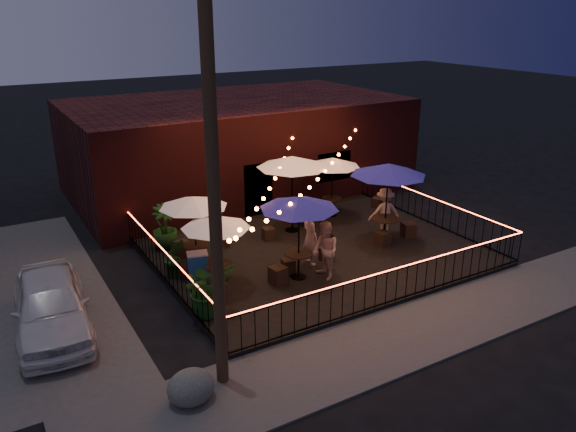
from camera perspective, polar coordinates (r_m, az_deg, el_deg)
name	(u,v)px	position (r m, az deg, el deg)	size (l,w,h in m)	color
ground	(351,279)	(17.17, 6.44, -6.33)	(110.00, 110.00, 0.00)	black
patio	(315,253)	(18.61, 2.78, -3.77)	(10.00, 8.00, 0.15)	black
sidewalk	(427,327)	(15.03, 13.96, -10.91)	(18.00, 2.50, 0.05)	#44413F
brick_building	(236,145)	(25.12, -5.26, 7.21)	(14.00, 8.00, 4.00)	#330E0E
utility_pole	(215,210)	(10.99, -7.45, 0.65)	(0.26, 0.26, 8.00)	#3B2918
fence_front	(396,285)	(15.50, 10.96, -6.93)	(10.00, 0.04, 1.04)	black
fence_left	(168,270)	(16.40, -12.06, -5.43)	(0.04, 8.00, 1.04)	black
fence_right	(429,210)	(21.36, 14.12, 0.56)	(0.04, 8.00, 1.04)	black
festoon_lights	(294,190)	(17.00, 0.61, 2.70)	(10.02, 8.72, 1.32)	orange
cafe_table_0	(216,224)	(15.55, -7.36, -0.78)	(2.47, 2.47, 2.15)	black
cafe_table_1	(193,203)	(16.95, -9.60, 1.33)	(2.34, 2.34, 2.28)	black
cafe_table_2	(299,204)	(15.91, 1.13, 1.25)	(2.44, 2.44, 2.54)	black
cafe_table_3	(292,163)	(19.44, 0.44, 5.42)	(3.00, 3.00, 2.75)	black
cafe_table_4	(388,171)	(18.70, 10.17, 4.56)	(3.34, 3.34, 2.78)	black
cafe_table_5	(333,163)	(21.14, 4.58, 5.40)	(2.19, 2.19, 2.29)	black
bistro_chair_0	(217,298)	(15.35, -7.24, -8.28)	(0.35, 0.35, 0.42)	black
bistro_chair_1	(278,275)	(16.36, -1.02, -6.02)	(0.43, 0.43, 0.51)	black
bistro_chair_2	(182,249)	(18.40, -10.69, -3.30)	(0.43, 0.43, 0.51)	black
bistro_chair_3	(222,240)	(18.92, -6.73, -2.48)	(0.38, 0.38, 0.45)	black
bistro_chair_4	(288,266)	(17.01, 0.03, -5.09)	(0.37, 0.37, 0.43)	black
bistro_chair_5	(327,254)	(17.85, 3.94, -3.85)	(0.37, 0.37, 0.44)	black
bistro_chair_6	(268,234)	(19.36, -2.01, -1.82)	(0.37, 0.37, 0.44)	black
bistro_chair_7	(307,218)	(20.70, 1.96, -0.22)	(0.43, 0.43, 0.51)	black
bistro_chair_8	(383,239)	(19.14, 9.59, -2.29)	(0.42, 0.42, 0.49)	black
bistro_chair_9	(408,230)	(20.04, 12.13, -1.39)	(0.43, 0.43, 0.51)	black
bistro_chair_10	(327,210)	(21.64, 3.99, 0.65)	(0.42, 0.42, 0.50)	black
bistro_chair_11	(377,203)	(22.76, 9.02, 1.34)	(0.35, 0.35, 0.41)	black
patron_a	(310,238)	(17.33, 2.24, -2.23)	(0.64, 0.42, 1.75)	#D5AF90
patron_b	(325,251)	(16.44, 3.81, -3.54)	(0.85, 0.66, 1.75)	tan
patron_c	(385,212)	(19.83, 9.78, 0.41)	(1.11, 0.64, 1.72)	#D3A48B
potted_shrub_a	(208,288)	(14.73, -8.08, -7.26)	(1.35, 1.17, 1.50)	#0B340B
potted_shrub_b	(174,257)	(16.99, -11.46, -4.14)	(0.66, 0.53, 1.19)	#0E400F
potted_shrub_c	(165,227)	(18.95, -12.43, -1.10)	(0.84, 0.84, 1.49)	#17370E
cooler	(198,265)	(16.84, -9.15, -4.94)	(0.70, 0.58, 0.80)	#1C56A4
boulder	(191,387)	(12.20, -9.84, -16.78)	(0.95, 0.80, 0.74)	#484843
car_white	(51,305)	(15.30, -22.94, -8.36)	(1.75, 4.34, 1.48)	white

